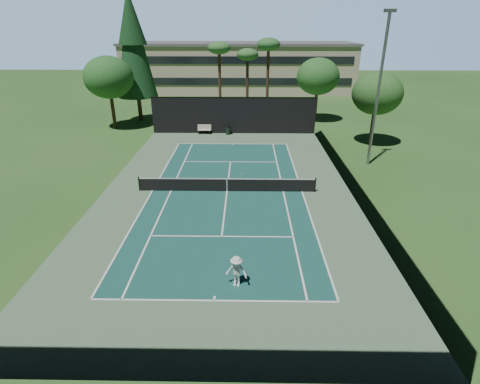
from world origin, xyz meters
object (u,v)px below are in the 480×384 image
Objects in this scene: tennis_ball_a at (101,281)px; trash_bin at (228,130)px; tennis_ball_b at (176,184)px; park_bench at (204,129)px; tennis_ball_c at (242,174)px; tennis_ball_d at (206,166)px; player at (237,271)px; tennis_net at (227,184)px.

trash_bin is (4.90, 26.10, 0.44)m from tennis_ball_a.
tennis_ball_a is at bearing -97.51° from tennis_ball_b.
trash_bin is (2.66, -0.26, -0.07)m from park_bench.
trash_bin reaches higher than tennis_ball_c.
tennis_ball_a is 0.05× the size of park_bench.
trash_bin is (1.49, 10.20, 0.45)m from tennis_ball_d.
player is 22.24× the size of tennis_ball_c.
park_bench is at bearing 113.84° from player.
tennis_ball_a is at bearing -102.08° from tennis_ball_d.
park_bench is at bearing 85.14° from tennis_ball_a.
tennis_ball_b is 1.14× the size of tennis_ball_d.
tennis_net is 213.97× the size of tennis_ball_d.
tennis_ball_c is 0.05× the size of park_bench.
tennis_net is 4.17m from tennis_ball_b.
tennis_ball_c reaches higher than tennis_ball_b.
tennis_net is 188.13× the size of tennis_ball_b.
player is 1.05× the size of park_bench.
player reaches higher than park_bench.
tennis_ball_c is (1.03, 3.50, -0.52)m from tennis_net.
tennis_ball_a reaches higher than tennis_ball_b.
tennis_ball_c is at bearing 73.57° from tennis_net.
player is 14.31m from tennis_ball_c.
trash_bin is at bearing 79.37° from tennis_ball_a.
tennis_ball_a is 0.07× the size of trash_bin.
park_bench is 1.59× the size of trash_bin.
tennis_ball_c is at bearing 24.30° from tennis_ball_b.
player is at bearing -67.82° from tennis_ball_b.
trash_bin reaches higher than tennis_ball_d.
player is at bearing -1.81° from tennis_ball_a.
trash_bin is at bearing -5.67° from park_bench.
trash_bin is (-0.61, 15.51, -0.08)m from tennis_net.
park_bench is at bearing 101.69° from tennis_net.
tennis_ball_c reaches higher than tennis_ball_a.
tennis_ball_d is 10.54m from park_bench.
tennis_ball_c is (4.98, 2.25, 0.00)m from tennis_ball_b.
tennis_ball_c is 12.13m from trash_bin.
tennis_net is at bearing -106.43° from tennis_ball_c.
tennis_ball_c is 13.01m from park_bench.
tennis_ball_c is 3.62m from tennis_ball_d.
tennis_net is 8.60× the size of park_bench.
player is at bearing -86.57° from trash_bin.
player is 6.52m from tennis_ball_a.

